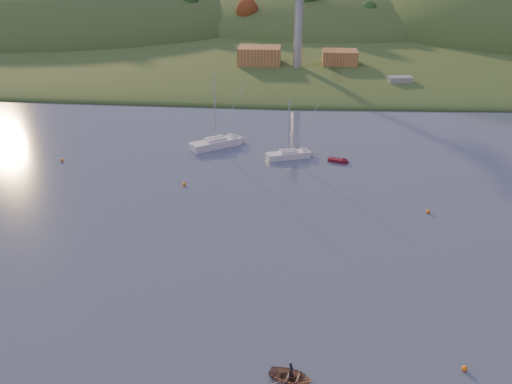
# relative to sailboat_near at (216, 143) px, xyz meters

# --- Properties ---
(far_shore) EXTENTS (620.00, 220.00, 1.50)m
(far_shore) POSITION_rel_sailboat_near_xyz_m (11.86, 163.77, -0.81)
(far_shore) COLOR #324A1D
(far_shore) RESTS_ON ground
(shore_slope) EXTENTS (640.00, 150.00, 7.00)m
(shore_slope) POSITION_rel_sailboat_near_xyz_m (11.86, 98.77, -0.81)
(shore_slope) COLOR #324A1D
(shore_slope) RESTS_ON ground
(hill_left) EXTENTS (170.00, 140.00, 44.00)m
(hill_left) POSITION_rel_sailboat_near_xyz_m (-78.14, 133.77, -0.81)
(hill_left) COLOR #324A1D
(hill_left) RESTS_ON ground
(hill_center) EXTENTS (140.00, 120.00, 36.00)m
(hill_center) POSITION_rel_sailboat_near_xyz_m (21.86, 143.77, -0.81)
(hill_center) COLOR #324A1D
(hill_center) RESTS_ON ground
(hillside_trees) EXTENTS (280.00, 50.00, 32.00)m
(hillside_trees) POSITION_rel_sailboat_near_xyz_m (11.86, 118.77, -0.81)
(hillside_trees) COLOR #1F491A
(hillside_trees) RESTS_ON ground
(wharf) EXTENTS (42.00, 16.00, 2.40)m
(wharf) POSITION_rel_sailboat_near_xyz_m (16.86, 55.77, 0.39)
(wharf) COLOR slate
(wharf) RESTS_ON ground
(shed_west) EXTENTS (11.00, 8.00, 4.80)m
(shed_west) POSITION_rel_sailboat_near_xyz_m (3.86, 56.77, 3.99)
(shed_west) COLOR #966332
(shed_west) RESTS_ON wharf
(shed_east) EXTENTS (9.00, 7.00, 4.00)m
(shed_east) POSITION_rel_sailboat_near_xyz_m (24.86, 57.77, 3.59)
(shed_east) COLOR #966332
(shed_east) RESTS_ON wharf
(dock_crane) EXTENTS (3.20, 28.00, 20.30)m
(dock_crane) POSITION_rel_sailboat_near_xyz_m (13.86, 52.17, 16.37)
(dock_crane) COLOR #B7B7BC
(dock_crane) RESTS_ON wharf
(sailboat_near) EXTENTS (9.01, 7.66, 12.73)m
(sailboat_near) POSITION_rel_sailboat_near_xyz_m (0.00, 0.00, 0.00)
(sailboat_near) COLOR white
(sailboat_near) RESTS_ON ground
(sailboat_far) EXTENTS (7.55, 4.57, 10.05)m
(sailboat_far) POSITION_rel_sailboat_near_xyz_m (12.69, -4.38, -0.13)
(sailboat_far) COLOR silver
(sailboat_far) RESTS_ON ground
(canoe) EXTENTS (4.27, 3.55, 0.76)m
(canoe) POSITION_rel_sailboat_near_xyz_m (13.93, -56.23, -0.42)
(canoe) COLOR #9A7455
(canoe) RESTS_ON ground
(paddler) EXTENTS (0.51, 0.64, 1.54)m
(paddler) POSITION_rel_sailboat_near_xyz_m (13.93, -56.23, -0.04)
(paddler) COLOR black
(paddler) RESTS_ON ground
(red_tender) EXTENTS (3.73, 2.30, 1.20)m
(red_tender) POSITION_rel_sailboat_near_xyz_m (21.44, -5.84, -0.56)
(red_tender) COLOR #5D0D18
(red_tender) RESTS_ON ground
(work_vessel) EXTENTS (13.90, 7.05, 3.41)m
(work_vessel) POSITION_rel_sailboat_near_xyz_m (38.10, 41.77, 0.41)
(work_vessel) COLOR slate
(work_vessel) RESTS_ON ground
(buoy_0) EXTENTS (0.50, 0.50, 0.50)m
(buoy_0) POSITION_rel_sailboat_near_xyz_m (28.71, -54.05, -0.56)
(buoy_0) COLOR orange
(buoy_0) RESTS_ON ground
(buoy_1) EXTENTS (0.50, 0.50, 0.50)m
(buoy_1) POSITION_rel_sailboat_near_xyz_m (31.80, -23.62, -0.56)
(buoy_1) COLOR orange
(buoy_1) RESTS_ON ground
(buoy_2) EXTENTS (0.50, 0.50, 0.50)m
(buoy_2) POSITION_rel_sailboat_near_xyz_m (-24.29, -8.58, -0.56)
(buoy_2) COLOR orange
(buoy_2) RESTS_ON ground
(buoy_3) EXTENTS (0.50, 0.50, 0.50)m
(buoy_3) POSITION_rel_sailboat_near_xyz_m (-2.46, -16.88, -0.56)
(buoy_3) COLOR orange
(buoy_3) RESTS_ON ground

